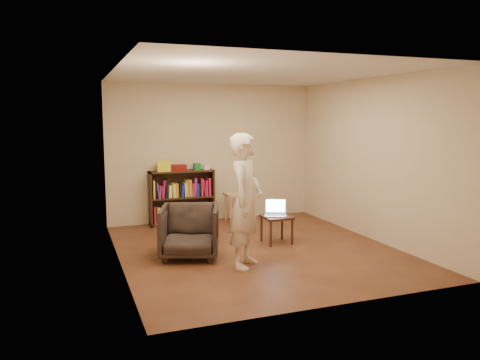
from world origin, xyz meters
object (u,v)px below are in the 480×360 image
object	(u,v)px
side_table	(277,220)
laptop	(276,212)
stool	(236,199)
armchair	(190,231)
bookshelf	(182,200)
person	(246,201)

from	to	relation	value
side_table	laptop	xyz separation A→B (m)	(0.00, 0.05, 0.13)
stool	laptop	xyz separation A→B (m)	(0.11, -1.57, 0.05)
stool	armchair	distance (m)	2.34
stool	side_table	distance (m)	1.62
side_table	laptop	bearing A→B (deg)	88.27
armchair	laptop	bearing A→B (deg)	31.34
stool	armchair	world-z (taller)	armchair
stool	bookshelf	bearing A→B (deg)	166.55
armchair	laptop	xyz separation A→B (m)	(1.48, 0.33, 0.12)
stool	person	bearing A→B (deg)	-106.90
stool	armchair	xyz separation A→B (m)	(-1.37, -1.89, -0.07)
laptop	bookshelf	bearing A→B (deg)	144.91
side_table	person	bearing A→B (deg)	-133.62
person	side_table	bearing A→B (deg)	-3.78
bookshelf	stool	xyz separation A→B (m)	(0.98, -0.24, 0.01)
bookshelf	armchair	distance (m)	2.16
stool	side_table	xyz separation A→B (m)	(0.11, -1.61, -0.09)
bookshelf	side_table	bearing A→B (deg)	-59.43
stool	side_table	bearing A→B (deg)	-86.16
laptop	side_table	bearing A→B (deg)	-68.08
armchair	side_table	bearing A→B (deg)	29.58
bookshelf	person	bearing A→B (deg)	-85.60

